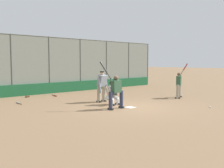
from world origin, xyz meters
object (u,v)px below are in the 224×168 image
at_px(spare_bat_by_padding, 106,89).
at_px(fielding_glove_on_dirt, 27,96).
at_px(catcher_behind_plate, 113,92).
at_px(baseball_loose, 210,107).
at_px(batter_on_deck, 179,84).
at_px(spare_bat_first_base_side, 18,103).
at_px(spare_bat_near_backstop, 55,96).
at_px(umpire_home, 102,85).
at_px(batter_at_plate, 116,91).

relative_size(spare_bat_by_padding, fielding_glove_on_dirt, 2.42).
bearing_deg(catcher_behind_plate, baseball_loose, 120.25).
distance_m(batter_on_deck, baseball_loose, 3.52).
bearing_deg(spare_bat_by_padding, catcher_behind_plate, 178.07).
relative_size(batter_on_deck, spare_bat_first_base_side, 2.36).
distance_m(catcher_behind_plate, spare_bat_by_padding, 7.37).
height_order(catcher_behind_plate, spare_bat_by_padding, catcher_behind_plate).
relative_size(batter_on_deck, spare_bat_near_backstop, 2.42).
relative_size(umpire_home, fielding_glove_on_dirt, 5.58).
relative_size(spare_bat_near_backstop, fielding_glove_on_dirt, 2.84).
distance_m(umpire_home, baseball_loose, 5.45).
xyz_separation_m(umpire_home, spare_bat_first_base_side, (3.51, -2.46, -0.85)).
xyz_separation_m(catcher_behind_plate, spare_bat_by_padding, (-4.52, -5.79, -0.58)).
distance_m(batter_on_deck, fielding_glove_on_dirt, 9.07).
height_order(batter_on_deck, spare_bat_first_base_side, batter_on_deck).
bearing_deg(fielding_glove_on_dirt, spare_bat_near_backstop, 156.85).
relative_size(catcher_behind_plate, umpire_home, 0.72).
height_order(batter_at_plate, spare_bat_first_base_side, batter_at_plate).
relative_size(umpire_home, spare_bat_first_base_side, 1.91).
distance_m(spare_bat_by_padding, baseball_loose, 9.64).
bearing_deg(catcher_behind_plate, umpire_home, -106.41).
relative_size(batter_at_plate, batter_on_deck, 1.05).
relative_size(batter_at_plate, spare_bat_near_backstop, 2.55).
xyz_separation_m(umpire_home, spare_bat_near_backstop, (0.65, -3.79, -0.85)).
bearing_deg(spare_bat_first_base_side, fielding_glove_on_dirt, -27.25).
bearing_deg(batter_at_plate, umpire_home, -114.47).
height_order(spare_bat_near_backstop, fielding_glove_on_dirt, fielding_glove_on_dirt).
distance_m(catcher_behind_plate, fielding_glove_on_dirt, 5.84).
relative_size(umpire_home, spare_bat_by_padding, 2.31).
bearing_deg(fielding_glove_on_dirt, batter_on_deck, 136.33).
relative_size(spare_bat_first_base_side, fielding_glove_on_dirt, 2.92).
xyz_separation_m(catcher_behind_plate, batter_on_deck, (-4.58, 0.77, 0.20)).
bearing_deg(spare_bat_by_padding, spare_bat_first_base_side, 142.27).
xyz_separation_m(spare_bat_near_backstop, baseball_loose, (-3.22, 8.52, 0.00)).
distance_m(catcher_behind_plate, spare_bat_first_base_side, 4.87).
xyz_separation_m(batter_on_deck, spare_bat_by_padding, (0.05, -6.56, -0.78)).
distance_m(batter_on_deck, spare_bat_near_backstop, 7.58).
relative_size(batter_at_plate, catcher_behind_plate, 1.82).
distance_m(batter_at_plate, fielding_glove_on_dirt, 6.61).
distance_m(batter_on_deck, spare_bat_first_base_side, 9.02).
height_order(spare_bat_by_padding, fielding_glove_on_dirt, fielding_glove_on_dirt).
distance_m(batter_at_plate, baseball_loose, 4.46).
height_order(catcher_behind_plate, baseball_loose, catcher_behind_plate).
height_order(fielding_glove_on_dirt, baseball_loose, fielding_glove_on_dirt).
height_order(umpire_home, baseball_loose, umpire_home).
relative_size(batter_on_deck, spare_bat_by_padding, 2.85).
distance_m(catcher_behind_plate, batter_on_deck, 4.65).
bearing_deg(spare_bat_near_backstop, batter_on_deck, 52.38).
bearing_deg(umpire_home, spare_bat_near_backstop, -87.10).
relative_size(umpire_home, spare_bat_near_backstop, 1.96).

